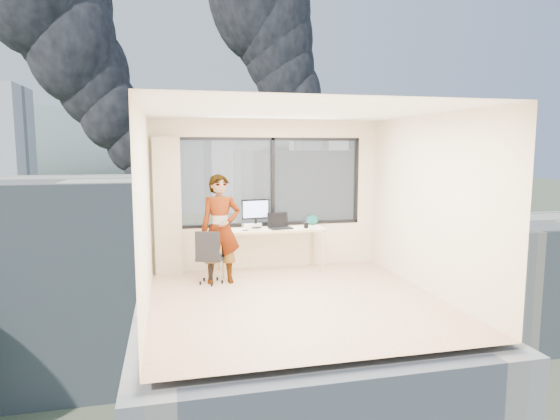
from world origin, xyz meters
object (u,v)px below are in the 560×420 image
object	(u,v)px
desk	(271,250)
handbag	(312,220)
monitor	(255,213)
laptop	(281,221)
person	(221,229)
game_console	(252,225)
chair	(211,256)

from	to	relation	value
desk	handbag	xyz separation A→B (m)	(0.80, 0.22, 0.46)
monitor	laptop	world-z (taller)	monitor
laptop	handbag	size ratio (longest dim) A/B	1.72
person	game_console	size ratio (longest dim) A/B	5.97
person	laptop	world-z (taller)	person
person	desk	bearing A→B (deg)	27.72
desk	laptop	world-z (taller)	laptop
monitor	handbag	world-z (taller)	monitor
desk	person	size ratio (longest dim) A/B	1.05
desk	game_console	distance (m)	0.55
chair	monitor	distance (m)	1.21
monitor	laptop	bearing A→B (deg)	-32.02
desk	handbag	distance (m)	0.95
handbag	desk	bearing A→B (deg)	-177.50
game_console	handbag	distance (m)	1.11
laptop	handbag	distance (m)	0.70
desk	laptop	bearing A→B (deg)	-17.56
desk	laptop	size ratio (longest dim) A/B	4.54
desk	person	xyz separation A→B (m)	(-0.92, -0.51, 0.48)
monitor	game_console	bearing A→B (deg)	122.39
game_console	handbag	bearing A→B (deg)	-12.10
laptop	game_console	bearing A→B (deg)	141.86
monitor	game_console	size ratio (longest dim) A/B	1.75
chair	desk	bearing A→B (deg)	45.81
laptop	handbag	xyz separation A→B (m)	(0.65, 0.27, -0.03)
person	laptop	size ratio (longest dim) A/B	4.32
chair	monitor	xyz separation A→B (m)	(0.84, 0.67, 0.56)
desk	game_console	size ratio (longest dim) A/B	6.28
desk	person	world-z (taller)	person
laptop	handbag	bearing A→B (deg)	13.92
chair	handbag	world-z (taller)	handbag
desk	person	distance (m)	1.16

